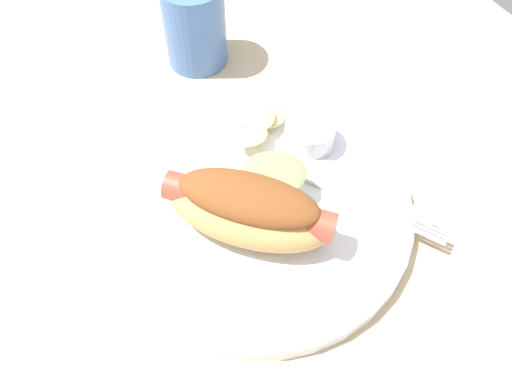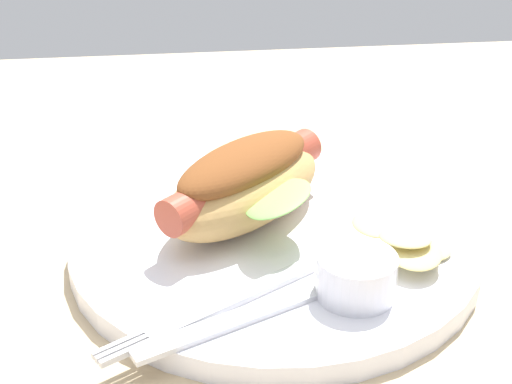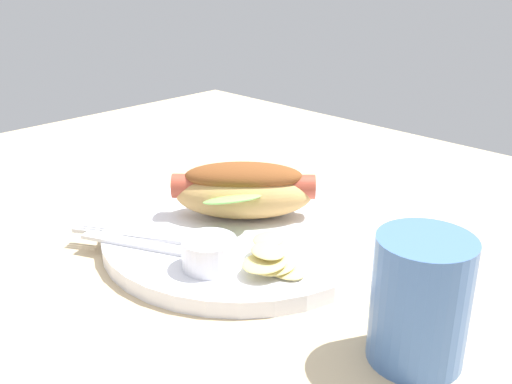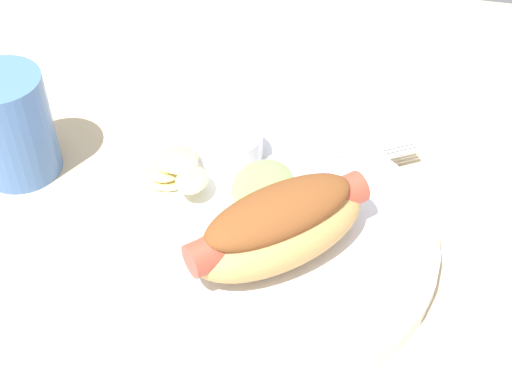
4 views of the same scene
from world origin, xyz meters
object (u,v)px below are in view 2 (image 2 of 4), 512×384
(hot_dog, at_px, (245,183))
(knife, at_px, (252,314))
(sauce_ramekin, at_px, (356,276))
(chips_pile, at_px, (408,245))
(fork, at_px, (217,307))
(plate, at_px, (274,242))

(hot_dog, relative_size, knife, 0.99)
(sauce_ramekin, xyz_separation_m, chips_pile, (-0.04, -0.04, -0.00))
(knife, height_order, chips_pile, chips_pile)
(fork, xyz_separation_m, knife, (-0.02, 0.01, -0.00))
(hot_dog, relative_size, sauce_ramekin, 3.06)
(hot_dog, xyz_separation_m, chips_pile, (-0.10, 0.06, -0.02))
(hot_dog, bearing_deg, knife, 42.35)
(fork, relative_size, chips_pile, 1.95)
(hot_dog, bearing_deg, sauce_ramekin, 76.82)
(hot_dog, distance_m, sauce_ramekin, 0.12)
(fork, bearing_deg, plate, -149.81)
(sauce_ramekin, height_order, knife, sauce_ramekin)
(sauce_ramekin, relative_size, knife, 0.32)
(sauce_ramekin, distance_m, chips_pile, 0.06)
(fork, height_order, chips_pile, chips_pile)
(plate, bearing_deg, knife, 73.88)
(plate, xyz_separation_m, hot_dog, (0.02, -0.02, 0.04))
(plate, distance_m, chips_pile, 0.10)
(sauce_ramekin, distance_m, knife, 0.07)
(knife, bearing_deg, chips_pile, -179.88)
(hot_dog, distance_m, chips_pile, 0.12)
(fork, bearing_deg, sauce_ramekin, 152.94)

